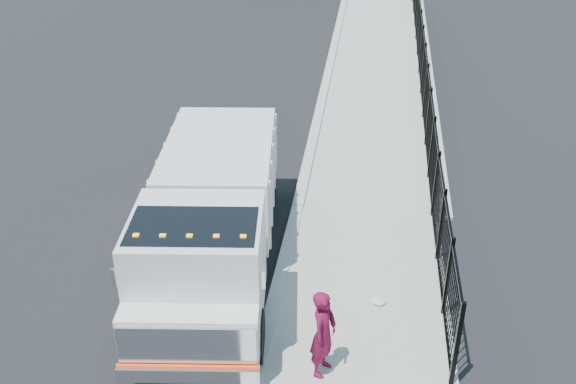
# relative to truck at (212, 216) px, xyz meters

# --- Properties ---
(ground) EXTENTS (120.00, 120.00, 0.00)m
(ground) POSITION_rel_truck_xyz_m (1.53, -0.89, -1.53)
(ground) COLOR black
(ground) RESTS_ON ground
(sidewalk) EXTENTS (3.55, 12.00, 0.12)m
(sidewalk) POSITION_rel_truck_xyz_m (3.46, -2.89, -1.47)
(sidewalk) COLOR #9E998E
(sidewalk) RESTS_ON ground
(curb) EXTENTS (0.30, 12.00, 0.16)m
(curb) POSITION_rel_truck_xyz_m (1.53, -2.89, -1.45)
(curb) COLOR #ADAAA3
(curb) RESTS_ON ground
(ramp) EXTENTS (3.95, 24.06, 3.19)m
(ramp) POSITION_rel_truck_xyz_m (3.66, 15.11, -1.53)
(ramp) COLOR #9E998E
(ramp) RESTS_ON ground
(iron_fence) EXTENTS (0.10, 28.00, 1.80)m
(iron_fence) POSITION_rel_truck_xyz_m (5.08, 11.11, -0.63)
(iron_fence) COLOR black
(iron_fence) RESTS_ON ground
(truck) EXTENTS (3.45, 8.19, 2.72)m
(truck) POSITION_rel_truck_xyz_m (0.00, 0.00, 0.00)
(truck) COLOR black
(truck) RESTS_ON ground
(worker) EXTENTS (0.61, 0.75, 1.78)m
(worker) POSITION_rel_truck_xyz_m (2.74, -2.89, -0.52)
(worker) COLOR maroon
(worker) RESTS_ON sidewalk
(debris) EXTENTS (0.33, 0.33, 0.08)m
(debris) POSITION_rel_truck_xyz_m (3.75, -0.73, -1.37)
(debris) COLOR silver
(debris) RESTS_ON sidewalk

